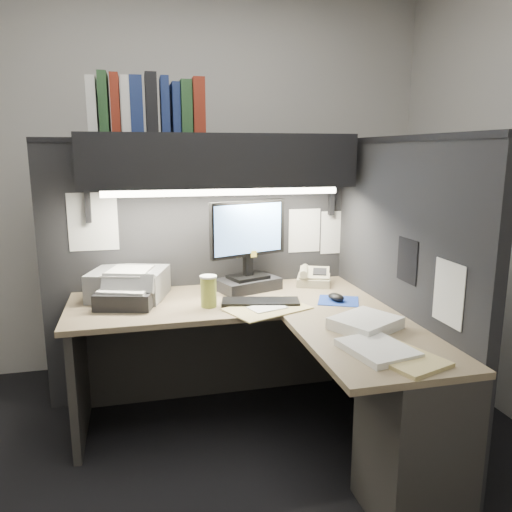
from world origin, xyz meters
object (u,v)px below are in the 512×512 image
monitor (248,255)px  notebook_stack (127,298)px  desk (309,384)px  overhead_shelf (219,161)px  printer (129,284)px  coffee_cup (209,292)px  telephone (314,278)px  keyboard (260,302)px

monitor → notebook_stack: bearing=172.9°
desk → notebook_stack: notebook_stack is taller
overhead_shelf → printer: size_ratio=3.85×
coffee_cup → printer: 0.50m
telephone → printer: printer is taller
monitor → coffee_cup: size_ratio=3.35×
desk → monitor: 0.89m
overhead_shelf → coffee_cup: bearing=-111.2°
overhead_shelf → coffee_cup: 0.76m
desk → keyboard: size_ratio=4.01×
desk → coffee_cup: coffee_cup is taller
keyboard → printer: printer is taller
desk → notebook_stack: size_ratio=5.71×
monitor → printer: (-0.70, 0.01, -0.13)m
keyboard → notebook_stack: 0.73m
overhead_shelf → printer: 0.88m
coffee_cup → printer: same height
coffee_cup → printer: bearing=146.2°
monitor → telephone: size_ratio=2.56×
overhead_shelf → printer: overhead_shelf is taller
overhead_shelf → coffee_cup: size_ratio=9.60×
telephone → monitor: bearing=-154.5°
printer → overhead_shelf: bearing=20.7°
desk → telephone: size_ratio=8.03×
keyboard → telephone: (0.43, 0.32, 0.03)m
keyboard → telephone: bearing=49.3°
desk → printer: (-0.84, 0.72, 0.37)m
monitor → keyboard: bearing=-109.1°
coffee_cup → notebook_stack: coffee_cup is taller
monitor → telephone: bearing=-16.2°
desk → coffee_cup: size_ratio=10.53×
notebook_stack → monitor: bearing=12.6°
coffee_cup → notebook_stack: 0.45m
overhead_shelf → keyboard: size_ratio=3.66×
desk → telephone: telephone is taller
keyboard → telephone: telephone is taller
notebook_stack → printer: bearing=85.7°
desk → telephone: bearing=68.8°
telephone → notebook_stack: notebook_stack is taller
printer → keyboard: bearing=-5.4°
telephone → coffee_cup: (-0.71, -0.30, 0.04)m
monitor → keyboard: monitor is taller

